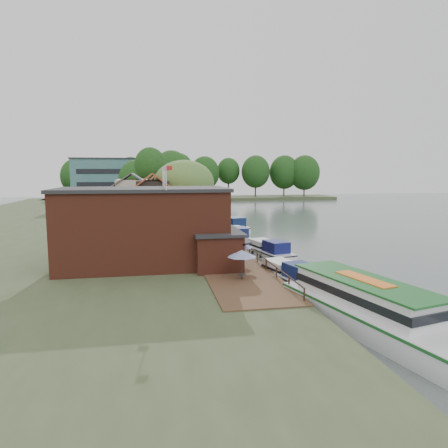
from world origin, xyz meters
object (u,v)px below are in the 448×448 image
cruiser_1 (268,248)px  swan (327,294)px  hotel_block (125,182)px  umbrella_3 (229,243)px  willow (184,196)px  umbrella_1 (241,255)px  umbrella_0 (242,265)px  cruiser_0 (289,272)px  cruiser_2 (236,234)px  umbrella_4 (220,238)px  cottage_c (158,197)px  umbrella_5 (224,233)px  umbrella_2 (237,250)px  cruiser_3 (230,224)px  cottage_b (133,201)px  pub (165,226)px  cottage_a (153,206)px  tour_boat (372,305)px

cruiser_1 → swan: bearing=-100.8°
hotel_block → umbrella_3: bearing=-77.8°
willow → umbrella_1: size_ratio=4.39×
umbrella_0 → cruiser_0: (4.51, 1.44, -1.20)m
cruiser_0 → cruiser_1: (1.37, 10.75, 0.03)m
cruiser_1 → cruiser_2: size_ratio=0.97×
cruiser_2 → swan: size_ratio=21.79×
cruiser_2 → umbrella_1: bearing=-101.0°
willow → cruiser_2: willow is taller
umbrella_1 → cruiser_1: size_ratio=0.26×
umbrella_4 → swan: (5.86, -15.46, -2.07)m
cottage_c → umbrella_5: (7.42, -24.19, -2.96)m
umbrella_2 → umbrella_5: (0.74, 10.68, 0.00)m
umbrella_4 → cruiser_2: 10.80m
umbrella_3 → cruiser_3: 23.67m
umbrella_1 → cruiser_1: (5.09, 8.39, -1.17)m
hotel_block → umbrella_5: (15.42, -61.19, -4.86)m
cottage_b → swan: (16.15, -34.23, -5.03)m
pub → hotel_block: (-8.00, 71.00, 2.50)m
umbrella_1 → umbrella_2: bearing=87.6°
hotel_block → umbrella_4: size_ratio=10.69×
cottage_a → umbrella_3: size_ratio=3.62×
umbrella_3 → umbrella_4: 3.26m
cottage_b → umbrella_3: bearing=-64.1°
umbrella_4 → cruiser_0: bearing=-71.0°
cottage_c → umbrella_1: 37.77m
willow → umbrella_0: bearing=-85.1°
cottage_b → umbrella_5: cottage_b is taller
cruiser_0 → umbrella_2: bearing=114.5°
umbrella_1 → swan: umbrella_1 is taller
cottage_b → umbrella_0: size_ratio=4.04×
pub → cruiser_2: (10.29, 16.21, -3.49)m
cottage_c → umbrella_5: 25.47m
umbrella_5 → tour_boat: 26.13m
umbrella_5 → cottage_c: bearing=107.1°
cruiser_3 → swan: 35.42m
willow → umbrella_0: 27.26m
cottage_b → umbrella_0: bearing=-72.9°
hotel_block → willow: bearing=-77.3°
cruiser_3 → cruiser_1: bearing=-102.6°
pub → cruiser_1: bearing=24.5°
umbrella_0 → umbrella_2: bearing=81.7°
cottage_c → umbrella_2: size_ratio=3.58×
umbrella_3 → cruiser_0: umbrella_3 is taller
cottage_a → umbrella_2: size_ratio=3.62×
pub → umbrella_4: 9.17m
umbrella_3 → cruiser_0: size_ratio=0.26×
umbrella_2 → umbrella_3: same height
cruiser_2 → umbrella_2: bearing=-102.0°
umbrella_4 → cruiser_1: (5.39, -0.91, -1.17)m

